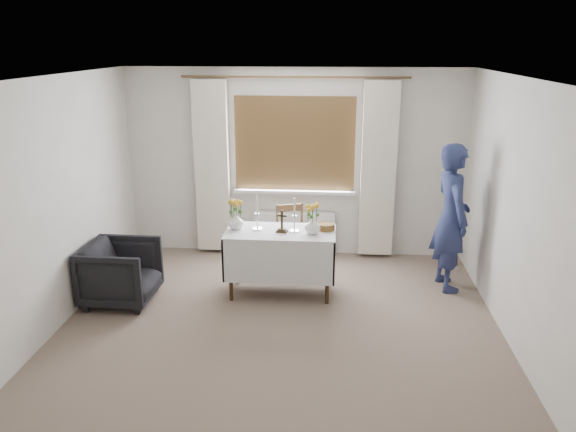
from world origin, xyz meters
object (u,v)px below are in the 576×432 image
at_px(person, 451,217).
at_px(flower_vase_right, 312,226).
at_px(armchair, 121,273).
at_px(wooden_cross, 282,221).
at_px(flower_vase_left, 236,221).
at_px(altar_table, 281,262).
at_px(wooden_chair, 293,238).

bearing_deg(person, flower_vase_right, 94.09).
bearing_deg(person, armchair, 90.84).
relative_size(wooden_cross, flower_vase_right, 1.41).
height_order(armchair, flower_vase_left, flower_vase_left).
bearing_deg(armchair, flower_vase_right, -80.57).
bearing_deg(altar_table, wooden_chair, 83.73).
height_order(wooden_chair, flower_vase_right, flower_vase_right).
bearing_deg(altar_table, armchair, -168.20).
height_order(wooden_chair, person, person).
relative_size(person, wooden_cross, 6.68).
xyz_separation_m(altar_table, armchair, (-1.75, -0.37, -0.03)).
bearing_deg(armchair, altar_table, -77.05).
xyz_separation_m(altar_table, flower_vase_right, (0.36, -0.06, 0.47)).
bearing_deg(flower_vase_right, wooden_chair, 109.08).
height_order(altar_table, armchair, altar_table).
bearing_deg(wooden_cross, person, 22.71).
bearing_deg(person, flower_vase_left, 87.13).
xyz_separation_m(wooden_cross, flower_vase_left, (-0.53, 0.07, -0.04)).
xyz_separation_m(person, wooden_cross, (-1.93, -0.37, 0.03)).
height_order(flower_vase_left, flower_vase_right, flower_vase_left).
distance_m(wooden_chair, flower_vase_right, 0.96).
relative_size(altar_table, wooden_chair, 1.50).
distance_m(armchair, wooden_cross, 1.88).
bearing_deg(flower_vase_left, person, 7.07).
relative_size(altar_table, person, 0.72).
xyz_separation_m(armchair, flower_vase_left, (1.24, 0.40, 0.51)).
height_order(wooden_cross, flower_vase_left, wooden_cross).
bearing_deg(wooden_cross, armchair, -157.76).
height_order(altar_table, flower_vase_left, flower_vase_left).
relative_size(altar_table, wooden_cross, 4.79).
bearing_deg(flower_vase_left, altar_table, -3.64).
relative_size(wooden_chair, flower_vase_left, 4.42).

